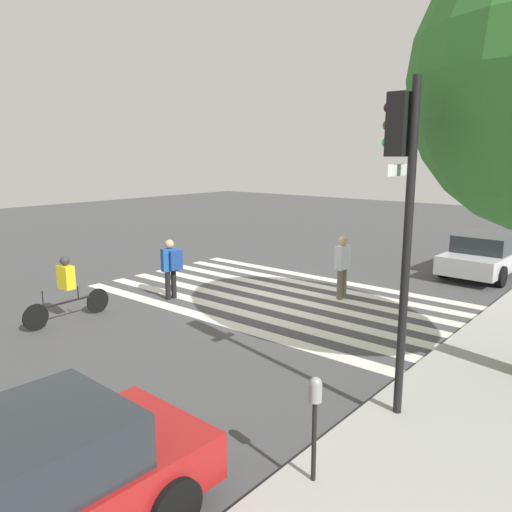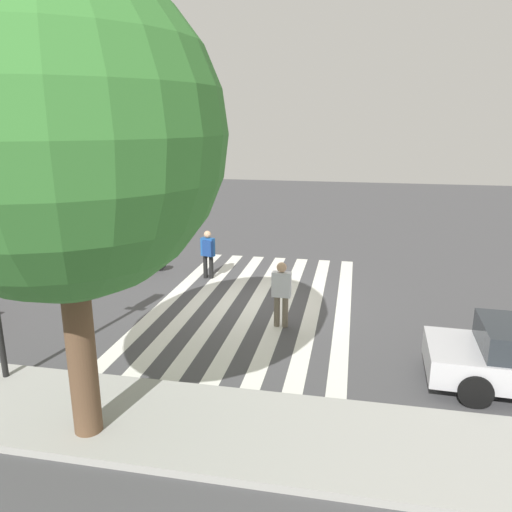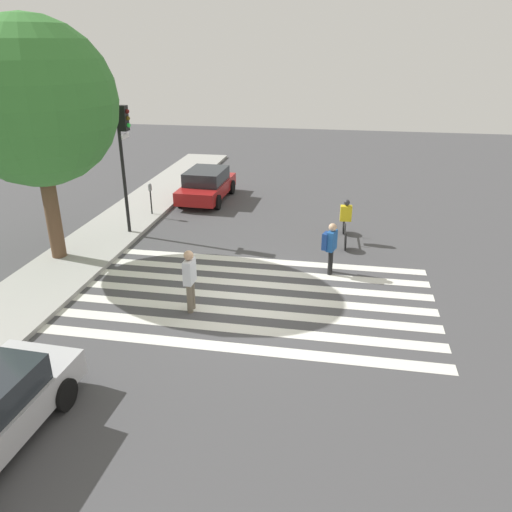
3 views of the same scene
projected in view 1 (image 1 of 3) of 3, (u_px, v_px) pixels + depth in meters
ground_plane at (275, 296)px, 13.92m from camera, size 60.00×60.00×0.00m
crosswalk_stripes at (275, 296)px, 13.92m from camera, size 5.54×10.00×0.01m
traffic_light at (402, 189)px, 6.79m from camera, size 0.60×0.50×4.88m
parking_meter at (315, 407)px, 5.64m from camera, size 0.15×0.15×1.42m
pedestrian_adult_yellow_jacket at (171, 264)px, 13.48m from camera, size 0.50×0.47×1.64m
pedestrian_adult_blue_shirt at (342, 264)px, 13.51m from camera, size 0.49×0.26×1.73m
cyclist_mid_street at (67, 286)px, 11.66m from camera, size 2.24×0.41×1.57m
car_parked_far_curb at (487, 254)px, 16.29m from camera, size 4.41×2.04×1.37m
car_parked_silver_sedan at (9, 497)px, 4.66m from camera, size 4.07×1.98×1.40m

